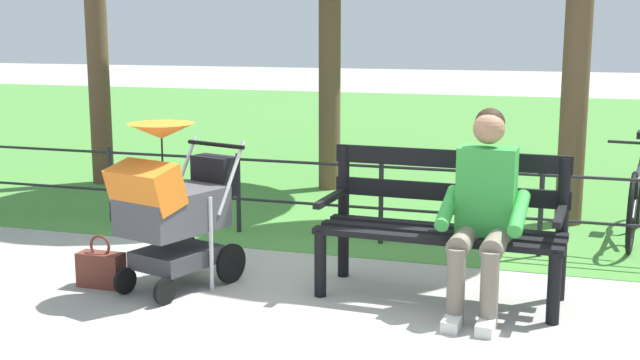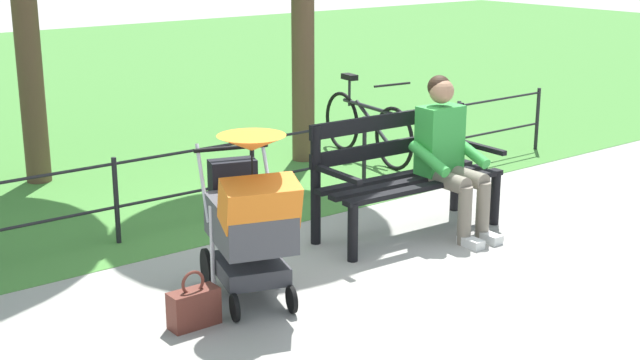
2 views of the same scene
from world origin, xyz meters
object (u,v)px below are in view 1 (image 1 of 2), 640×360
bicycle (637,197)px  park_bench (443,218)px  person_on_bench (483,206)px  handbag (101,269)px  stroller (172,204)px

bicycle → park_bench: bearing=56.4°
park_bench → bicycle: park_bench is taller
park_bench → person_on_bench: bearing=142.1°
handbag → stroller: bearing=-167.4°
stroller → bicycle: (-3.09, -2.42, -0.23)m
park_bench → handbag: (2.27, 0.55, -0.40)m
handbag → bicycle: size_ratio=0.22×
person_on_bench → stroller: (2.05, 0.21, -0.08)m
handbag → bicycle: bearing=-144.8°
park_bench → handbag: bearing=13.6°
bicycle → handbag: bearing=35.2°
handbag → bicycle: bicycle is taller
park_bench → person_on_bench: 0.39m
person_on_bench → stroller: bearing=5.9°
stroller → person_on_bench: bearing=-174.1°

